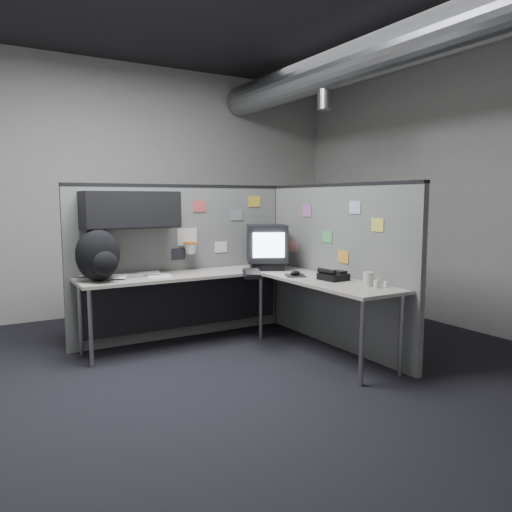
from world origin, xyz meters
TOP-DOWN VIEW (x-y plane):
  - room at (0.56, 0.00)m, footprint 5.62×5.62m
  - partition_back at (-0.25, 1.23)m, footprint 2.44×0.42m
  - partition_right at (1.10, 0.22)m, footprint 0.07×2.23m
  - desk at (0.15, 0.70)m, footprint 2.31×2.11m
  - monitor at (0.70, 0.87)m, footprint 0.56×0.56m
  - keyboard at (0.33, 0.54)m, footprint 0.37×0.51m
  - mouse at (0.68, 0.31)m, footprint 0.27×0.29m
  - phone at (0.83, -0.08)m, footprint 0.23×0.25m
  - bottles at (0.92, -0.55)m, footprint 0.13×0.16m
  - cup at (0.89, -0.49)m, footprint 0.10×0.10m
  - papers at (-0.75, 1.17)m, footprint 0.86×0.74m
  - backpack at (-1.05, 0.95)m, footprint 0.45×0.42m

SIDE VIEW (x-z plane):
  - desk at x=0.15m, z-range 0.25..0.98m
  - papers at x=-0.75m, z-range 0.73..0.75m
  - mouse at x=0.68m, z-range 0.72..0.77m
  - keyboard at x=0.33m, z-range 0.73..0.77m
  - bottles at x=0.92m, z-range 0.72..0.81m
  - phone at x=0.83m, z-range 0.72..0.83m
  - cup at x=0.89m, z-range 0.73..0.85m
  - partition_right at x=1.10m, z-range 0.00..1.63m
  - backpack at x=-1.05m, z-range 0.72..1.21m
  - monitor at x=0.70m, z-range 0.74..1.21m
  - partition_back at x=-0.25m, z-range 0.18..1.81m
  - room at x=0.56m, z-range 0.49..3.71m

